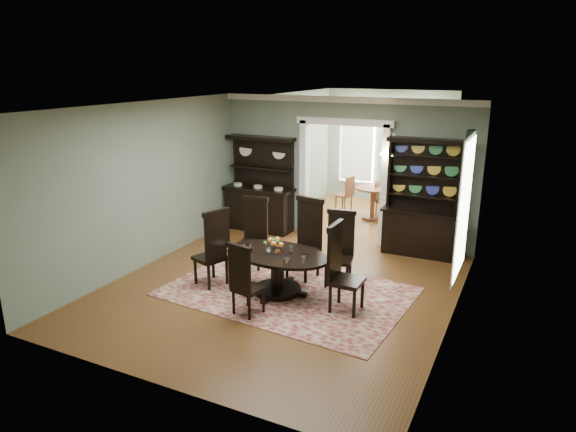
# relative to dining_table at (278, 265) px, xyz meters

# --- Properties ---
(room) EXTENTS (5.51, 6.01, 3.01)m
(room) POSITION_rel_dining_table_xyz_m (-0.03, 0.16, 1.09)
(room) COLOR brown
(room) RESTS_ON ground
(parlor) EXTENTS (3.51, 3.50, 3.01)m
(parlor) POSITION_rel_dining_table_xyz_m (-0.03, 5.65, 1.03)
(parlor) COLOR brown
(parlor) RESTS_ON ground
(doorway_trim) EXTENTS (2.08, 0.25, 2.57)m
(doorway_trim) POSITION_rel_dining_table_xyz_m (-0.03, 3.12, 1.13)
(doorway_trim) COLOR white
(doorway_trim) RESTS_ON floor
(right_window) EXTENTS (0.15, 1.47, 2.12)m
(right_window) POSITION_rel_dining_table_xyz_m (2.67, 1.05, 1.11)
(right_window) COLOR white
(right_window) RESTS_ON wall_right
(wall_sconce) EXTENTS (0.27, 0.21, 0.21)m
(wall_sconce) POSITION_rel_dining_table_xyz_m (0.92, 2.96, 1.40)
(wall_sconce) COLOR #B1882F
(wall_sconce) RESTS_ON back_wall_right
(rug) EXTENTS (4.04, 2.84, 0.01)m
(rug) POSITION_rel_dining_table_xyz_m (0.13, 0.09, -0.48)
(rug) COLOR maroon
(rug) RESTS_ON floor
(dining_table) EXTENTS (1.88, 1.81, 0.70)m
(dining_table) POSITION_rel_dining_table_xyz_m (0.00, 0.00, 0.00)
(dining_table) COLOR black
(dining_table) RESTS_ON rug
(centerpiece) EXTENTS (1.45, 0.93, 0.24)m
(centerpiece) POSITION_rel_dining_table_xyz_m (-0.05, -0.03, 0.28)
(centerpiece) COLOR silver
(centerpiece) RESTS_ON dining_table
(chair_far_left) EXTENTS (0.54, 0.52, 1.30)m
(chair_far_left) POSITION_rel_dining_table_xyz_m (-0.95, 0.92, 0.20)
(chair_far_left) COLOR black
(chair_far_left) RESTS_ON rug
(chair_far_mid) EXTENTS (0.60, 0.58, 1.41)m
(chair_far_mid) POSITION_rel_dining_table_xyz_m (0.12, 0.89, 0.26)
(chair_far_mid) COLOR black
(chair_far_mid) RESTS_ON rug
(chair_far_right) EXTENTS (0.55, 0.53, 1.28)m
(chair_far_right) POSITION_rel_dining_table_xyz_m (0.76, 0.83, 0.19)
(chair_far_right) COLOR black
(chair_far_right) RESTS_ON rug
(chair_end_left) EXTENTS (0.61, 0.63, 1.36)m
(chair_end_left) POSITION_rel_dining_table_xyz_m (-1.06, -0.24, 0.23)
(chair_end_left) COLOR black
(chair_end_left) RESTS_ON rug
(chair_end_right) EXTENTS (0.48, 0.53, 1.37)m
(chair_end_right) POSITION_rel_dining_table_xyz_m (1.12, -0.12, 0.23)
(chair_end_right) COLOR black
(chair_end_right) RESTS_ON rug
(chair_near) EXTENTS (0.50, 0.48, 1.14)m
(chair_near) POSITION_rel_dining_table_xyz_m (-0.07, -0.95, 0.12)
(chair_near) COLOR black
(chair_near) RESTS_ON rug
(sideboard) EXTENTS (1.61, 0.58, 2.11)m
(sideboard) POSITION_rel_dining_table_xyz_m (-1.92, 2.87, 0.25)
(sideboard) COLOR black
(sideboard) RESTS_ON floor
(welsh_dresser) EXTENTS (1.47, 0.56, 2.28)m
(welsh_dresser) POSITION_rel_dining_table_xyz_m (1.68, 2.87, 0.34)
(welsh_dresser) COLOR black
(welsh_dresser) RESTS_ON floor
(parlor_table) EXTENTS (0.86, 0.86, 0.80)m
(parlor_table) POSITION_rel_dining_table_xyz_m (0.15, 4.75, 0.03)
(parlor_table) COLOR brown
(parlor_table) RESTS_ON parlor_floor
(parlor_chair_left) EXTENTS (0.44, 0.43, 0.95)m
(parlor_chair_left) POSITION_rel_dining_table_xyz_m (-0.62, 4.99, 0.02)
(parlor_chair_left) COLOR brown
(parlor_chair_left) RESTS_ON parlor_floor
(parlor_chair_right) EXTENTS (0.39, 0.39, 0.91)m
(parlor_chair_right) POSITION_rel_dining_table_xyz_m (0.31, 4.92, 0.00)
(parlor_chair_right) COLOR brown
(parlor_chair_right) RESTS_ON parlor_floor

